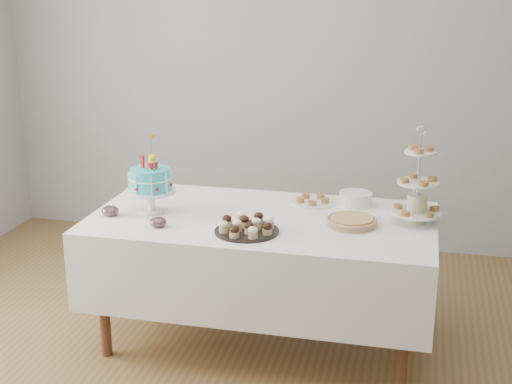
% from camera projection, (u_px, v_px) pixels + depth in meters
% --- Properties ---
extents(floor, '(5.00, 5.00, 0.00)m').
position_uv_depth(floor, '(250.00, 366.00, 3.94)').
color(floor, brown).
rests_on(floor, ground).
extents(walls, '(5.04, 4.04, 2.70)m').
position_uv_depth(walls, '(249.00, 126.00, 3.55)').
color(walls, '#939698').
rests_on(walls, floor).
extents(table, '(1.92, 1.02, 0.77)m').
position_uv_depth(table, '(262.00, 255.00, 4.06)').
color(table, white).
rests_on(table, floor).
extents(birthday_cake, '(0.29, 0.29, 0.44)m').
position_uv_depth(birthday_cake, '(151.00, 192.00, 4.04)').
color(birthday_cake, white).
rests_on(birthday_cake, table).
extents(cupcake_tray, '(0.34, 0.34, 0.08)m').
position_uv_depth(cupcake_tray, '(247.00, 225.00, 3.75)').
color(cupcake_tray, black).
rests_on(cupcake_tray, table).
extents(pie, '(0.28, 0.28, 0.04)m').
position_uv_depth(pie, '(352.00, 221.00, 3.86)').
color(pie, tan).
rests_on(pie, table).
extents(tiered_stand, '(0.28, 0.28, 0.54)m').
position_uv_depth(tiered_stand, '(418.00, 183.00, 3.84)').
color(tiered_stand, silver).
rests_on(tiered_stand, table).
extents(plate_stack, '(0.20, 0.20, 0.08)m').
position_uv_depth(plate_stack, '(356.00, 199.00, 4.20)').
color(plate_stack, white).
rests_on(plate_stack, table).
extents(pastry_plate, '(0.26, 0.26, 0.04)m').
position_uv_depth(pastry_plate, '(313.00, 201.00, 4.23)').
color(pastry_plate, white).
rests_on(pastry_plate, table).
extents(jam_bowl_a, '(0.09, 0.09, 0.06)m').
position_uv_depth(jam_bowl_a, '(158.00, 222.00, 3.83)').
color(jam_bowl_a, silver).
rests_on(jam_bowl_a, table).
extents(jam_bowl_b, '(0.10, 0.10, 0.06)m').
position_uv_depth(jam_bowl_b, '(110.00, 211.00, 4.01)').
color(jam_bowl_b, silver).
rests_on(jam_bowl_b, table).
extents(utensil_pitcher, '(0.11, 0.11, 0.24)m').
position_uv_depth(utensil_pitcher, '(417.00, 208.00, 3.89)').
color(utensil_pitcher, white).
rests_on(utensil_pitcher, table).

